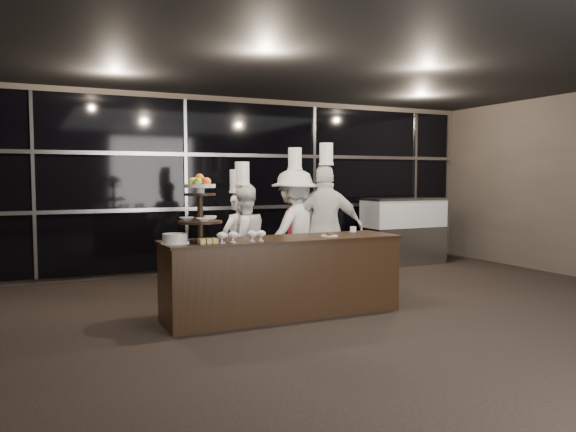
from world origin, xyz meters
name	(u,v)px	position (x,y,z in m)	size (l,w,h in m)	color
room	(443,191)	(0.00, 0.00, 1.50)	(10.00, 10.00, 10.00)	black
window_wall	(253,184)	(0.00, 4.94, 1.50)	(8.60, 0.10, 2.80)	black
buffet_counter	(283,276)	(-0.90, 1.70, 0.47)	(2.84, 0.74, 0.92)	black
display_stand	(200,204)	(-1.90, 1.70, 1.34)	(0.48, 0.48, 0.74)	black
compotes	(242,235)	(-1.50, 1.48, 1.00)	(0.56, 0.11, 0.12)	silver
layer_cake	(175,239)	(-2.19, 1.65, 0.97)	(0.30, 0.30, 0.11)	white
pastry_squares	(208,241)	(-1.87, 1.53, 0.95)	(0.20, 0.13, 0.05)	#D5CB68
small_plate	(330,235)	(-0.34, 1.60, 0.94)	(0.20, 0.20, 0.05)	white
chef_cup	(353,229)	(0.21, 1.95, 0.96)	(0.08, 0.08, 0.07)	white
display_case	(403,227)	(2.77, 4.30, 0.69)	(1.54, 0.67, 1.24)	#A5A5AA
chef_a	(237,243)	(-1.08, 2.78, 0.75)	(0.62, 0.54, 1.73)	white
chef_b	(242,241)	(-1.03, 2.72, 0.78)	(0.86, 0.74, 1.83)	white
chef_c	(295,230)	(-0.19, 2.85, 0.88)	(1.28, 1.03, 2.04)	silver
chef_d	(326,228)	(0.21, 2.67, 0.92)	(1.14, 0.78, 2.10)	white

